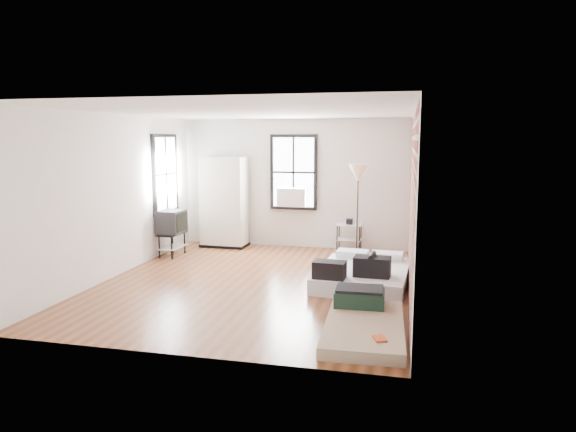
% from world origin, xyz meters
% --- Properties ---
extents(ground, '(6.00, 6.00, 0.00)m').
position_xyz_m(ground, '(0.00, 0.00, 0.00)').
color(ground, '#572E17').
rests_on(ground, ground).
extents(room_shell, '(5.02, 6.02, 2.80)m').
position_xyz_m(room_shell, '(0.23, 0.36, 1.74)').
color(room_shell, silver).
rests_on(room_shell, ground).
extents(mattress_main, '(1.55, 2.02, 0.62)m').
position_xyz_m(mattress_main, '(1.74, 0.33, 0.17)').
color(mattress_main, white).
rests_on(mattress_main, ground).
extents(mattress_bare, '(1.01, 1.83, 0.39)m').
position_xyz_m(mattress_bare, '(1.92, -1.74, 0.12)').
color(mattress_bare, tan).
rests_on(mattress_bare, ground).
extents(wardrobe, '(1.03, 0.62, 1.98)m').
position_xyz_m(wardrobe, '(-1.50, 2.65, 0.99)').
color(wardrobe, black).
rests_on(wardrobe, ground).
extents(side_table, '(0.53, 0.43, 0.70)m').
position_xyz_m(side_table, '(1.26, 2.72, 0.47)').
color(side_table, black).
rests_on(side_table, ground).
extents(floor_lamp, '(0.40, 0.40, 1.87)m').
position_xyz_m(floor_lamp, '(1.45, 2.42, 1.61)').
color(floor_lamp, black).
rests_on(floor_lamp, ground).
extents(tv_stand, '(0.49, 0.68, 0.94)m').
position_xyz_m(tv_stand, '(-2.21, 1.51, 0.67)').
color(tv_stand, black).
rests_on(tv_stand, ground).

